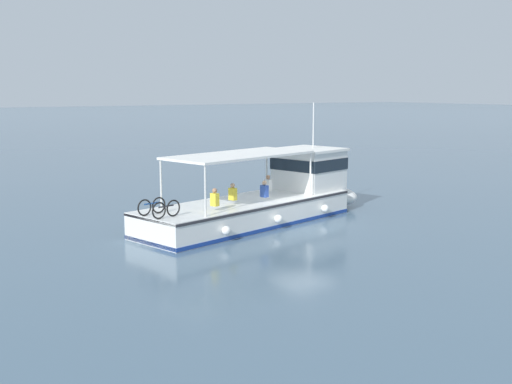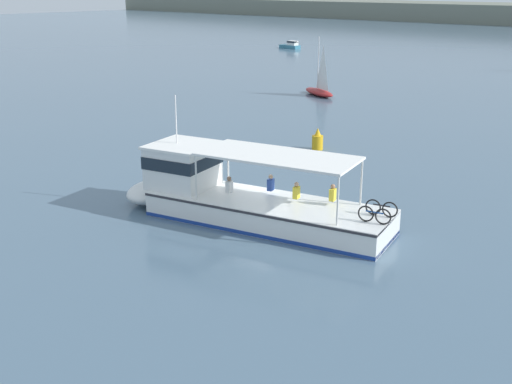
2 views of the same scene
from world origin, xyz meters
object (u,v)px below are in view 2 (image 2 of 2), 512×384
object	(u,v)px
ferry_main	(236,197)
channel_buoy	(318,141)
sailboat_far_right	(319,90)
motorboat_near_starboard	(291,45)

from	to	relation	value
ferry_main	channel_buoy	size ratio (longest dim) A/B	9.34
ferry_main	sailboat_far_right	size ratio (longest dim) A/B	2.42
sailboat_far_right	motorboat_near_starboard	bearing A→B (deg)	132.67
motorboat_near_starboard	channel_buoy	distance (m)	66.17
sailboat_far_right	channel_buoy	size ratio (longest dim) A/B	3.86
channel_buoy	ferry_main	bearing A→B (deg)	-68.72
ferry_main	channel_buoy	distance (m)	13.39
ferry_main	channel_buoy	xyz separation A→B (m)	(-4.86, 12.47, -0.45)
sailboat_far_right	motorboat_near_starboard	distance (m)	45.63
motorboat_near_starboard	channel_buoy	xyz separation A→B (m)	(43.21, -50.11, 0.02)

